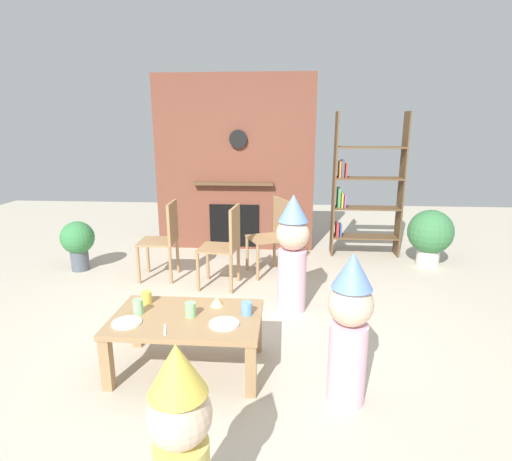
# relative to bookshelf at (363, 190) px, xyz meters

# --- Properties ---
(ground_plane) EXTENTS (12.00, 12.00, 0.00)m
(ground_plane) POSITION_rel_bookshelf_xyz_m (-1.42, -2.40, -0.89)
(ground_plane) COLOR #BCB29E
(brick_fireplace_feature) EXTENTS (2.20, 0.28, 2.40)m
(brick_fireplace_feature) POSITION_rel_bookshelf_xyz_m (-1.74, 0.20, 0.30)
(brick_fireplace_feature) COLOR brown
(brick_fireplace_feature) RESTS_ON ground_plane
(bookshelf) EXTENTS (0.90, 0.28, 1.90)m
(bookshelf) POSITION_rel_bookshelf_xyz_m (0.00, 0.00, 0.00)
(bookshelf) COLOR brown
(bookshelf) RESTS_ON ground_plane
(coffee_table) EXTENTS (1.05, 0.65, 0.42)m
(coffee_table) POSITION_rel_bookshelf_xyz_m (-1.70, -2.86, -0.54)
(coffee_table) COLOR #9E7A51
(coffee_table) RESTS_ON ground_plane
(paper_cup_near_left) EXTENTS (0.08, 0.08, 0.09)m
(paper_cup_near_left) POSITION_rel_bookshelf_xyz_m (-1.28, -2.80, -0.43)
(paper_cup_near_left) COLOR #669EE0
(paper_cup_near_left) RESTS_ON coffee_table
(paper_cup_near_right) EXTENTS (0.07, 0.07, 0.11)m
(paper_cup_near_right) POSITION_rel_bookshelf_xyz_m (-2.05, -2.85, -0.42)
(paper_cup_near_right) COLOR #8CD18C
(paper_cup_near_right) RESTS_ON coffee_table
(paper_cup_center) EXTENTS (0.08, 0.08, 0.10)m
(paper_cup_center) POSITION_rel_bookshelf_xyz_m (-1.67, -2.86, -0.42)
(paper_cup_center) COLOR #8CD18C
(paper_cup_center) RESTS_ON coffee_table
(paper_cup_far_left) EXTENTS (0.08, 0.08, 0.10)m
(paper_cup_far_left) POSITION_rel_bookshelf_xyz_m (-2.05, -2.67, -0.43)
(paper_cup_far_left) COLOR #F2CC4C
(paper_cup_far_left) RESTS_ON coffee_table
(paper_plate_front) EXTENTS (0.21, 0.21, 0.01)m
(paper_plate_front) POSITION_rel_bookshelf_xyz_m (-1.42, -2.97, -0.47)
(paper_plate_front) COLOR white
(paper_plate_front) RESTS_ON coffee_table
(paper_plate_rear) EXTENTS (0.20, 0.20, 0.01)m
(paper_plate_rear) POSITION_rel_bookshelf_xyz_m (-2.08, -3.00, -0.47)
(paper_plate_rear) COLOR white
(paper_plate_rear) RESTS_ON coffee_table
(birthday_cake_slice) EXTENTS (0.10, 0.10, 0.07)m
(birthday_cake_slice) POSITION_rel_bookshelf_xyz_m (-1.52, -2.68, -0.44)
(birthday_cake_slice) COLOR #EAC68C
(birthday_cake_slice) RESTS_ON coffee_table
(table_fork) EXTENTS (0.06, 0.15, 0.01)m
(table_fork) POSITION_rel_bookshelf_xyz_m (-1.79, -3.07, -0.47)
(table_fork) COLOR silver
(table_fork) RESTS_ON coffee_table
(child_with_cone_hat) EXTENTS (0.26, 0.26, 0.94)m
(child_with_cone_hat) POSITION_rel_bookshelf_xyz_m (-1.41, -4.12, -0.39)
(child_with_cone_hat) COLOR #E0CC66
(child_with_cone_hat) RESTS_ON ground_plane
(child_in_pink) EXTENTS (0.28, 0.28, 1.00)m
(child_in_pink) POSITION_rel_bookshelf_xyz_m (-0.61, -3.14, -0.36)
(child_in_pink) COLOR #EAB2C6
(child_in_pink) RESTS_ON ground_plane
(child_by_the_chairs) EXTENTS (0.31, 0.31, 1.12)m
(child_by_the_chairs) POSITION_rel_bookshelf_xyz_m (-0.95, -1.82, -0.30)
(child_by_the_chairs) COLOR #EAB2C6
(child_by_the_chairs) RESTS_ON ground_plane
(dining_chair_left) EXTENTS (0.42, 0.42, 0.90)m
(dining_chair_left) POSITION_rel_bookshelf_xyz_m (-2.38, -1.09, -0.38)
(dining_chair_left) COLOR #9E7A51
(dining_chair_left) RESTS_ON ground_plane
(dining_chair_middle) EXTENTS (0.44, 0.44, 0.90)m
(dining_chair_middle) POSITION_rel_bookshelf_xyz_m (-1.64, -1.30, -0.38)
(dining_chair_middle) COLOR #9E7A51
(dining_chair_middle) RESTS_ON ground_plane
(dining_chair_right) EXTENTS (0.53, 0.53, 0.90)m
(dining_chair_right) POSITION_rel_bookshelf_xyz_m (-1.15, -0.82, -0.38)
(dining_chair_right) COLOR #9E7A51
(dining_chair_right) RESTS_ON ground_plane
(potted_plant_tall) EXTENTS (0.55, 0.55, 0.72)m
(potted_plant_tall) POSITION_rel_bookshelf_xyz_m (0.79, -0.42, -0.48)
(potted_plant_tall) COLOR beige
(potted_plant_tall) RESTS_ON ground_plane
(potted_plant_short) EXTENTS (0.40, 0.40, 0.61)m
(potted_plant_short) POSITION_rel_bookshelf_xyz_m (-3.52, -0.90, -0.52)
(potted_plant_short) COLOR #4C5660
(potted_plant_short) RESTS_ON ground_plane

